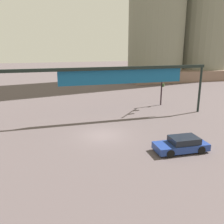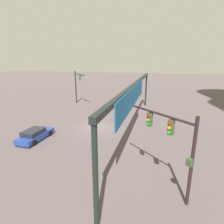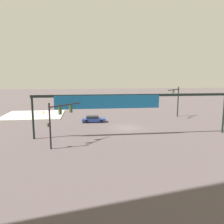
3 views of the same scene
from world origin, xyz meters
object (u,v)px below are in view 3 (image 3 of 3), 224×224
Objects in this scene: traffic_signal_opposite_side at (176,97)px; fire_hydrant_on_curb at (43,112)px; traffic_signal_near_corner at (59,116)px; sedan_car_approaching at (94,119)px.

fire_hydrant_on_curb is at bearing -57.85° from traffic_signal_opposite_side.
fire_hydrant_on_curb is (5.77, -22.93, -3.28)m from traffic_signal_near_corner.
traffic_signal_near_corner is at bearing 104.11° from fire_hydrant_on_curb.
sedan_car_approaching is 6.14× the size of fire_hydrant_on_curb.
traffic_signal_near_corner reaches higher than fire_hydrant_on_curb.
traffic_signal_near_corner is 0.88× the size of traffic_signal_opposite_side.
traffic_signal_near_corner is 23.87m from fire_hydrant_on_curb.
traffic_signal_opposite_side is 28.52m from fire_hydrant_on_curb.
fire_hydrant_on_curb is at bearing 140.84° from sedan_car_approaching.
sedan_car_approaching reaches higher than fire_hydrant_on_curb.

